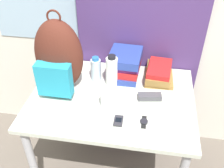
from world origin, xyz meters
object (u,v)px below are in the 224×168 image
Objects in this scene: sunglasses_case at (150,97)px; wristwatch at (144,122)px; book_stack_left at (125,64)px; book_stack_center at (159,73)px; backpack at (59,58)px; cell_phone at (118,121)px; sports_bottle at (112,71)px; sunscreen_bottle at (104,98)px; water_bottle at (96,69)px.

wristwatch is at bearing -95.57° from sunglasses_case.
book_stack_left is 0.24m from book_stack_center.
backpack is 6.55× the size of cell_phone.
book_stack_center is (0.24, -0.00, -0.05)m from book_stack_left.
sports_bottle reaches higher than wristwatch.
backpack is 0.63m from sunglasses_case.
wristwatch is (0.25, -0.10, -0.06)m from sunscreen_bottle.
book_stack_left is 0.49m from wristwatch.
sunscreen_bottle reaches higher than book_stack_center.
book_stack_left is 1.47× the size of water_bottle.
book_stack_left is 1.17× the size of sports_bottle.
sunglasses_case is at bearing -23.20° from sports_bottle.
backpack reaches higher than sunscreen_bottle.
backpack reaches higher than book_stack_center.
sports_bottle is at bearing 126.42° from wristwatch.
backpack is at bearing -153.35° from book_stack_left.
backpack is 5.36× the size of wristwatch.
wristwatch is at bearing -69.69° from book_stack_left.
sports_bottle is (0.12, -0.04, 0.02)m from water_bottle.
book_stack_center is (0.64, 0.20, -0.18)m from backpack.
book_stack_center is at bearing 10.21° from water_bottle.
backpack is 3.82× the size of sunscreen_bottle.
water_bottle is 0.13m from sports_bottle.
cell_phone is at bearing -87.59° from book_stack_left.
sports_bottle is at bearing -123.45° from book_stack_left.
sports_bottle is at bearing -159.77° from book_stack_center.
backpack is 0.36m from sports_bottle.
book_stack_center reaches higher than wristwatch.
sports_bottle reaches higher than water_bottle.
wristwatch is (0.24, -0.33, -0.10)m from sports_bottle.
backpack is 1.99× the size of book_stack_center.
water_bottle is at bearing -169.79° from book_stack_center.
sunglasses_case is at bearing -2.84° from backpack.
sunglasses_case is 0.22m from wristwatch.
book_stack_left is 1.89× the size of sunscreen_bottle.
sunscreen_bottle is at bearing 132.52° from cell_phone.
book_stack_center is 0.44m from water_bottle.
book_stack_center is at bearing 20.23° from sports_bottle.
book_stack_left is at bearing 179.48° from book_stack_center.
sunglasses_case is (0.17, 0.24, 0.01)m from cell_phone.
cell_phone is (0.02, -0.47, -0.09)m from book_stack_left.
wristwatch is (-0.02, -0.22, -0.01)m from sunglasses_case.
book_stack_center is at bearing 77.90° from sunglasses_case.
sunscreen_bottle is at bearing -104.08° from book_stack_left.
book_stack_left reaches higher than wristwatch.
backpack is 3.46× the size of sunglasses_case.
cell_phone is at bearing -172.10° from wristwatch.
sunscreen_bottle is 0.28m from wristwatch.
water_bottle is at bearing 30.49° from backpack.
water_bottle is 0.52m from wristwatch.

